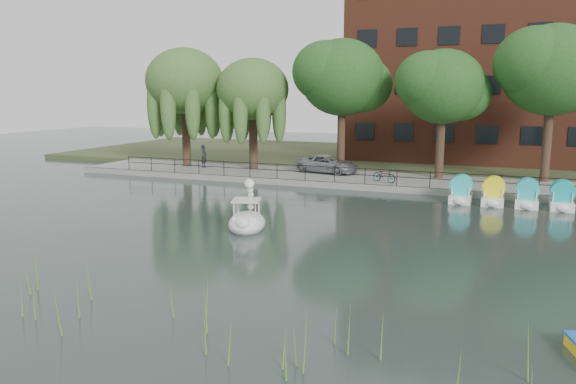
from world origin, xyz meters
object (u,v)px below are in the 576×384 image
Objects in this scene: swan_boat at (247,219)px; pedestrian at (204,155)px; minivan at (328,163)px; bicycle at (384,174)px.

pedestrian is at bearing 109.24° from swan_boat.
minivan is 2.63× the size of pedestrian.
bicycle is 14.43m from pedestrian.
swan_boat is (1.32, -15.78, -0.65)m from minivan.
bicycle is 13.53m from swan_boat.
bicycle is at bearing -108.39° from pedestrian.
pedestrian reaches higher than bicycle.
pedestrian is at bearing 107.10° from bicycle.
minivan is 15.85m from swan_boat.
swan_boat reaches higher than bicycle.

